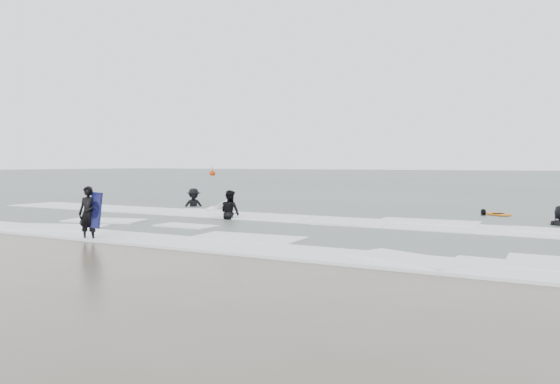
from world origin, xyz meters
The scene contains 9 objects.
ground centered at (0.00, 0.00, 0.00)m, with size 320.00×320.00×0.00m, color brown.
sea centered at (0.00, 80.00, 0.06)m, with size 320.00×320.00×0.00m, color #47544C.
surfer_centre centered at (-2.34, -1.42, 0.00)m, with size 0.55×0.36×1.51m, color black.
surfer_wading centered at (-2.06, 4.89, 0.00)m, with size 0.81×0.63×1.67m, color black.
surfer_breaker centered at (-6.87, 8.80, 0.00)m, with size 1.15×0.66×1.78m, color black.
surfer_right_near centered at (5.89, 10.89, 0.00)m, with size 0.86×0.36×1.47m, color black.
surf_foam centered at (0.00, 3.70, 0.04)m, with size 30.03×9.06×0.09m.
bodyboards centered at (0.66, 4.93, 0.50)m, with size 9.85×13.22×1.25m.
buoy centered at (-46.93, 64.24, 0.42)m, with size 1.00×1.00×1.65m.
Camera 1 is at (9.44, -11.66, 2.10)m, focal length 35.00 mm.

